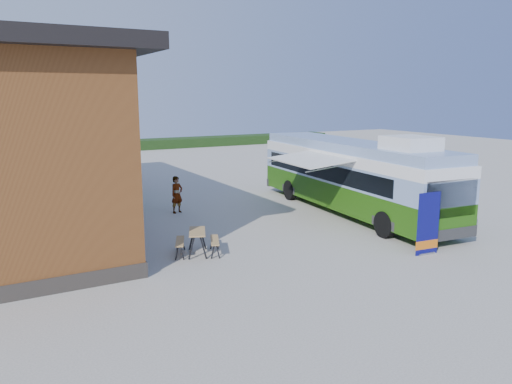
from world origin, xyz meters
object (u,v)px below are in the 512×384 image
bus (351,174)px  banner (428,229)px  slurry_tanker (99,179)px  person_a (177,195)px  person_b (132,186)px  picnic_table (197,237)px

bus → banner: size_ratio=5.83×
bus → slurry_tanker: bearing=145.6°
person_a → person_b: 3.68m
banner → person_a: banner is taller
banner → person_b: banner is taller
picnic_table → person_a: (1.67, 6.60, 0.25)m
person_b → slurry_tanker: size_ratio=0.30×
bus → person_a: 8.58m
bus → slurry_tanker: bus is taller
banner → person_a: (-5.59, 10.67, -0.03)m
banner → person_b: bearing=121.2°
picnic_table → slurry_tanker: (-1.10, 10.96, 0.60)m
banner → picnic_table: 8.33m
banner → picnic_table: (-7.26, 4.07, -0.28)m
banner → picnic_table: bearing=156.0°
bus → picnic_table: (-9.13, -2.48, -1.28)m
person_b → slurry_tanker: bearing=-112.9°
bus → slurry_tanker: 13.30m
person_b → slurry_tanker: slurry_tanker is taller
picnic_table → person_b: (0.39, 10.05, 0.23)m
person_a → person_b: size_ratio=1.03×
bus → person_b: size_ratio=7.57×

